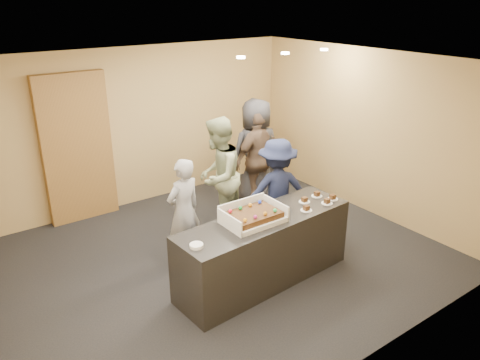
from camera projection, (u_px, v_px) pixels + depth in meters
The scene contains 17 objects.
room at pixel (214, 170), 6.07m from camera, with size 6.04×6.00×2.70m.
serving_counter at pixel (264, 250), 5.95m from camera, with size 2.40×0.70×0.90m, color black.
storage_cabinet at pixel (77, 149), 7.39m from camera, with size 1.09×0.15×2.39m, color brown.
cake_box at pixel (252, 218), 5.69m from camera, with size 0.72×0.50×0.21m.
sheet_cake at pixel (253, 215), 5.65m from camera, with size 0.62×0.43×0.12m.
plate_stack at pixel (196, 246), 5.11m from camera, with size 0.15×0.15×0.04m, color white.
slice_a at pixel (306, 209), 5.97m from camera, with size 0.15×0.15×0.07m.
slice_b at pixel (304, 200), 6.22m from camera, with size 0.15×0.15×0.07m.
slice_c at pixel (327, 202), 6.17m from camera, with size 0.15×0.15×0.07m.
slice_d at pixel (317, 195), 6.39m from camera, with size 0.15×0.15×0.07m.
slice_e at pixel (333, 198), 6.30m from camera, with size 0.15×0.15×0.07m.
person_server_grey at pixel (184, 211), 6.34m from camera, with size 0.54×0.36×1.48m, color #9C9CA1.
person_sage_man at pixel (218, 177), 7.06m from camera, with size 0.88×0.69×1.82m, color #98A379.
person_navy_man at pixel (277, 191), 6.87m from camera, with size 1.02×0.58×1.57m, color #1A2040.
person_brown_extra at pixel (257, 159), 7.92m from camera, with size 1.02×0.42×1.74m, color brown.
person_dark_suit at pixel (256, 153), 7.99m from camera, with size 0.92×0.60×1.88m, color #26262A.
ceiling_spotlights at pixel (285, 53), 6.83m from camera, with size 1.72×0.12×0.03m.
Camera 1 is at (-3.05, -4.81, 3.49)m, focal length 35.00 mm.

